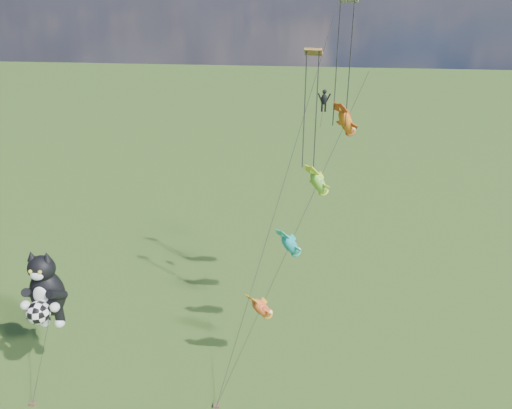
# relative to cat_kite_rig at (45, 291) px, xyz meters

# --- Properties ---
(cat_kite_rig) EXTENTS (2.83, 4.28, 10.54)m
(cat_kite_rig) POSITION_rel_cat_kite_rig_xyz_m (0.00, 0.00, 0.00)
(cat_kite_rig) COLOR #4F3A28
(cat_kite_rig) RESTS_ON ground
(fish_windsock_rig) EXTENTS (9.80, 12.75, 20.57)m
(fish_windsock_rig) POSITION_rel_cat_kite_rig_xyz_m (16.98, 5.60, 3.93)
(fish_windsock_rig) COLOR #4F3A28
(fish_windsock_rig) RESTS_ON ground
(parafoil_rig) EXTENTS (8.70, 15.89, 27.73)m
(parafoil_rig) POSITION_rel_cat_kite_rig_xyz_m (17.86, 6.67, 12.42)
(parafoil_rig) COLOR #4F3A28
(parafoil_rig) RESTS_ON ground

